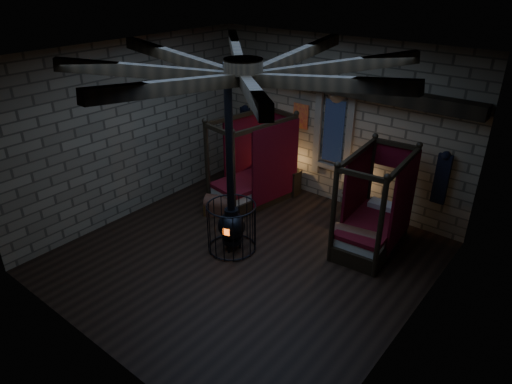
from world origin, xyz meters
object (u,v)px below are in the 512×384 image
Objects in this scene: bed_right at (373,224)px; trunk_right at (354,244)px; stove at (232,223)px; bed_left at (255,181)px; trunk_left at (220,206)px.

bed_right is 0.68m from trunk_right.
trunk_right is 2.67m from stove.
bed_left is 2.37m from stove.
bed_right is 0.54× the size of stove.
bed_left is 0.57× the size of stove.
stove is at bearing -61.19° from trunk_left.
trunk_right is at bearing -2.04° from bed_left.
bed_right is (3.38, -0.04, -0.03)m from bed_left.
stove reaches higher than trunk_left.
bed_right is 3.10m from stove.
trunk_left is at bearing -167.63° from bed_right.
bed_right reaches higher than trunk_left.
stove is (-2.31, -2.06, 0.11)m from bed_right.
trunk_left is 0.20× the size of stove.
trunk_left is at bearing 125.13° from stove.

